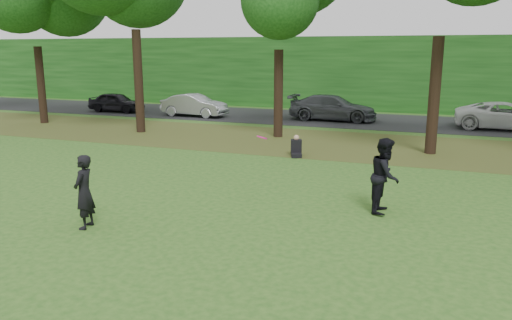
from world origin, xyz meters
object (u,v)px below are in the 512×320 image
at_px(player_left, 84,192).
at_px(seated_person, 296,148).
at_px(player_right, 385,176).
at_px(frisbee, 262,137).

height_order(player_left, seated_person, player_left).
height_order(player_right, frisbee, frisbee).
bearing_deg(player_right, player_left, 121.77).
bearing_deg(frisbee, player_left, -146.62).
xyz_separation_m(player_right, seated_person, (-4.05, 5.91, -0.66)).
xyz_separation_m(player_left, seated_person, (2.37, 9.59, -0.57)).
xyz_separation_m(player_left, player_right, (6.42, 3.68, 0.09)).
height_order(player_left, frisbee, frisbee).
xyz_separation_m(player_left, frisbee, (3.55, 2.34, 1.12)).
height_order(player_right, seated_person, player_right).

